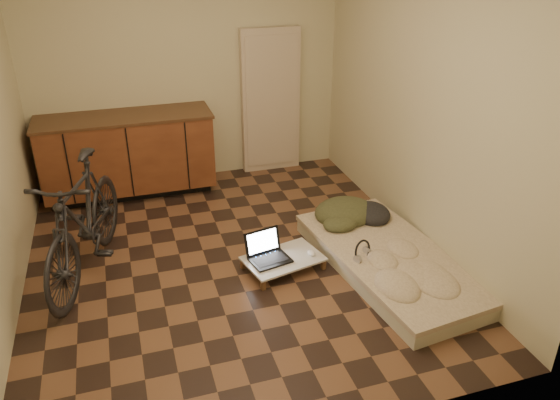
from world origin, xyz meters
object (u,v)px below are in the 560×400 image
object	(u,v)px
lap_desk	(283,259)
laptop	(268,253)
futon	(391,261)
bicycle	(82,215)

from	to	relation	value
lap_desk	laptop	bearing A→B (deg)	151.45
futon	lap_desk	bearing A→B (deg)	155.63
bicycle	futon	bearing A→B (deg)	2.32
lap_desk	laptop	size ratio (longest dim) A/B	1.92
futon	laptop	bearing A→B (deg)	155.90
bicycle	laptop	xyz separation A→B (m)	(1.47, -0.41, -0.41)
bicycle	laptop	size ratio (longest dim) A/B	4.51
futon	lap_desk	xyz separation A→B (m)	(-0.90, 0.28, 0.01)
futon	lap_desk	distance (m)	0.94
lap_desk	bicycle	bearing A→B (deg)	151.47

